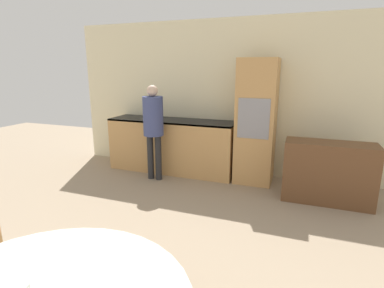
{
  "coord_description": "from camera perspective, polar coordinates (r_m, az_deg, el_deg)",
  "views": [
    {
      "loc": [
        0.93,
        0.47,
        1.78
      ],
      "look_at": [
        -0.03,
        3.04,
        1.1
      ],
      "focal_mm": 28.0,
      "sensor_mm": 36.0,
      "label": 1
    }
  ],
  "objects": [
    {
      "name": "person_standing",
      "position": [
        4.84,
        -7.38,
        4.1
      ],
      "size": [
        0.32,
        0.32,
        1.55
      ],
      "color": "#262628",
      "rests_on": "ground_plane"
    },
    {
      "name": "kitchen_counter",
      "position": [
        5.34,
        -3.79,
        -0.14
      ],
      "size": [
        2.25,
        0.6,
        0.93
      ],
      "color": "tan",
      "rests_on": "ground_plane"
    },
    {
      "name": "oven_unit",
      "position": [
        4.84,
        12.13,
        4.12
      ],
      "size": [
        0.59,
        0.59,
        1.95
      ],
      "color": "tan",
      "rests_on": "ground_plane"
    },
    {
      "name": "sideboard",
      "position": [
        4.49,
        24.48,
        -4.96
      ],
      "size": [
        1.16,
        0.45,
        0.84
      ],
      "color": "brown",
      "rests_on": "ground_plane"
    },
    {
      "name": "wall_back",
      "position": [
        5.16,
        10.23,
        8.45
      ],
      "size": [
        6.38,
        0.05,
        2.6
      ],
      "color": "beige",
      "rests_on": "ground_plane"
    }
  ]
}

